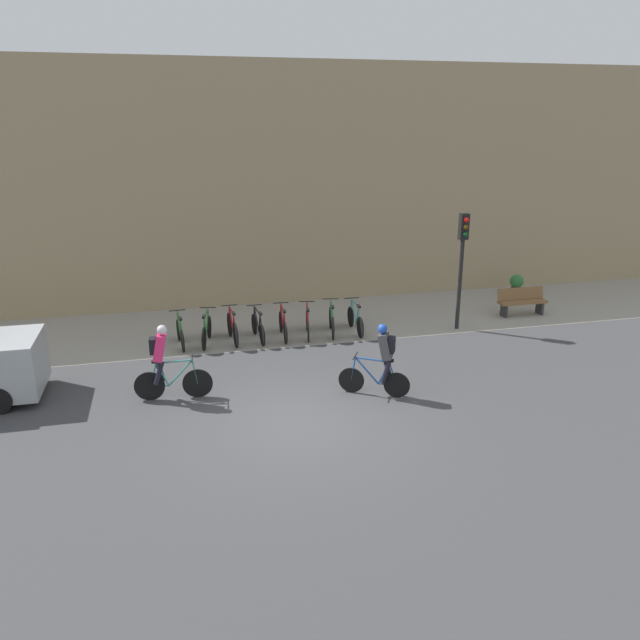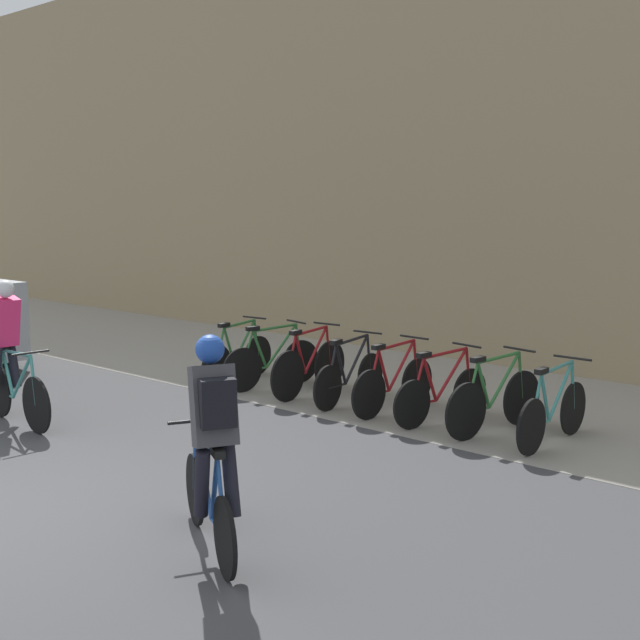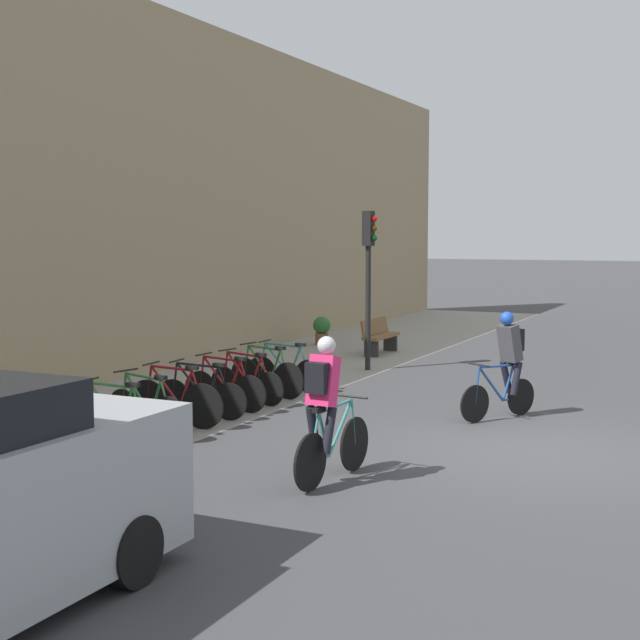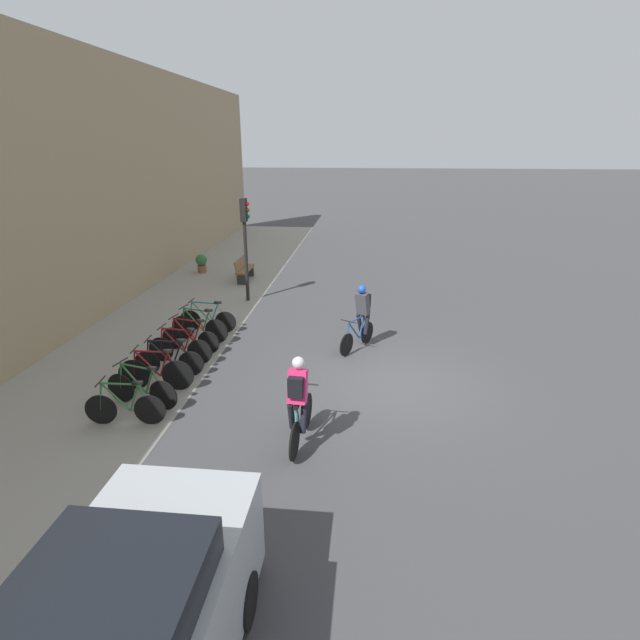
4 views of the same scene
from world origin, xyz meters
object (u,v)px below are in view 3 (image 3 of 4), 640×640
at_px(cyclist_pink, 326,406).
at_px(potted_plant, 322,329).
at_px(cyclist_grey, 507,360).
at_px(bench, 379,335).
at_px(parked_bike_3, 201,395).
at_px(parked_bike_6, 267,375).
at_px(parked_bike_2, 175,401).
at_px(traffic_light_pole, 369,260).
at_px(parked_bike_5, 247,382).
at_px(parked_bike_7, 285,370).
at_px(parked_bike_4, 225,388).
at_px(parked_bike_1, 146,410).
at_px(parked_bike_0, 115,420).

relative_size(cyclist_pink, potted_plant, 2.29).
xyz_separation_m(cyclist_grey, bench, (6.47, 4.84, -0.48)).
height_order(parked_bike_3, parked_bike_6, parked_bike_6).
height_order(cyclist_pink, cyclist_grey, cyclist_pink).
relative_size(parked_bike_2, traffic_light_pole, 0.48).
height_order(parked_bike_5, parked_bike_6, parked_bike_6).
bearing_deg(parked_bike_5, cyclist_pink, -139.45).
height_order(parked_bike_3, parked_bike_7, parked_bike_7).
xyz_separation_m(parked_bike_2, potted_plant, (10.46, 2.47, 0.02)).
bearing_deg(parked_bike_2, parked_bike_4, -0.06).
relative_size(parked_bike_1, parked_bike_5, 1.01).
height_order(parked_bike_6, potted_plant, parked_bike_6).
xyz_separation_m(parked_bike_2, parked_bike_6, (2.93, -0.00, -0.01)).
relative_size(parked_bike_4, bench, 1.03).
bearing_deg(traffic_light_pole, parked_bike_2, 176.29).
bearing_deg(parked_bike_2, parked_bike_1, -179.89).
bearing_deg(parked_bike_3, parked_bike_6, 0.04).
bearing_deg(traffic_light_pole, parked_bike_3, 175.86).
bearing_deg(parked_bike_6, potted_plant, 18.18).
bearing_deg(parked_bike_0, parked_bike_2, 0.04).
bearing_deg(parked_bike_1, parked_bike_6, 0.01).
distance_m(parked_bike_1, parked_bike_4, 2.20).
distance_m(parked_bike_3, parked_bike_4, 0.73).
distance_m(parked_bike_7, traffic_light_pole, 3.75).
distance_m(parked_bike_1, traffic_light_pole, 7.79).
distance_m(cyclist_grey, parked_bike_5, 4.57).
xyz_separation_m(cyclist_pink, parked_bike_6, (4.82, 3.50, -0.54)).
distance_m(parked_bike_0, parked_bike_1, 0.73).
relative_size(parked_bike_3, parked_bike_5, 1.00).
bearing_deg(parked_bike_4, cyclist_grey, -71.61).
height_order(cyclist_pink, parked_bike_3, cyclist_pink).
distance_m(parked_bike_1, parked_bike_6, 3.66).
distance_m(parked_bike_0, parked_bike_5, 3.66).
bearing_deg(cyclist_grey, parked_bike_3, 116.38).
distance_m(parked_bike_4, parked_bike_7, 2.20).
bearing_deg(parked_bike_1, parked_bike_2, 0.11).
bearing_deg(parked_bike_0, traffic_light_pole, -3.05).
bearing_deg(traffic_light_pole, parked_bike_5, 174.54).
height_order(parked_bike_0, traffic_light_pole, traffic_light_pole).
height_order(parked_bike_5, parked_bike_7, parked_bike_7).
relative_size(cyclist_pink, parked_bike_5, 1.08).
bearing_deg(parked_bike_4, traffic_light_pole, -4.72).
relative_size(cyclist_grey, parked_bike_1, 1.04).
height_order(parked_bike_0, parked_bike_1, parked_bike_1).
bearing_deg(bench, potted_plant, 63.65).
relative_size(cyclist_pink, cyclist_grey, 1.02).
bearing_deg(cyclist_pink, parked_bike_0, 83.14).
relative_size(parked_bike_1, traffic_light_pole, 0.48).
relative_size(parked_bike_6, traffic_light_pole, 0.48).
bearing_deg(parked_bike_7, parked_bike_4, 179.98).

